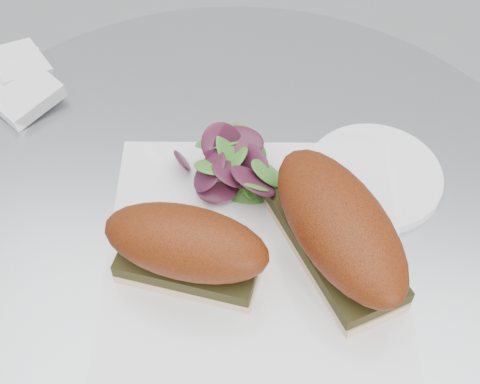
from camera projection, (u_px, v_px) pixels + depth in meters
The scene contains 7 objects.
table at pixel (235, 339), 0.84m from camera, with size 0.70×0.70×0.73m.
plate at pixel (254, 256), 0.62m from camera, with size 0.27×0.27×0.02m, color white.
sandwich_left at pixel (187, 248), 0.56m from camera, with size 0.15×0.08×0.08m.
sandwich_right at pixel (339, 230), 0.58m from camera, with size 0.16×0.19×0.08m.
salad at pixel (230, 169), 0.64m from camera, with size 0.11×0.11×0.05m, color green, non-canonical shape.
napkin at pixel (10, 88), 0.76m from camera, with size 0.12×0.12×0.02m, color white, non-canonical shape.
saucer at pixel (374, 176), 0.68m from camera, with size 0.14×0.14×0.01m, color white.
Camera 1 is at (0.06, -0.37, 1.26)m, focal length 50.00 mm.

